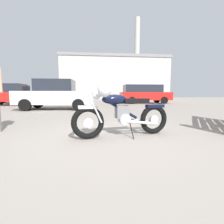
{
  "coord_description": "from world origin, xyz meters",
  "views": [
    {
      "loc": [
        -0.38,
        -3.25,
        0.86
      ],
      "look_at": [
        0.06,
        0.45,
        0.45
      ],
      "focal_mm": 25.75,
      "sensor_mm": 36.0,
      "label": 1
    }
  ],
  "objects_px": {
    "red_hatchback_near": "(10,93)",
    "white_estate_far": "(144,93)",
    "dark_sedan_left": "(11,95)",
    "pale_sedan_back": "(48,95)",
    "vintage_motorcycle": "(121,113)",
    "blue_hatchback_right": "(56,95)"
  },
  "relations": [
    {
      "from": "dark_sedan_left",
      "to": "white_estate_far",
      "type": "bearing_deg",
      "value": 9.01
    },
    {
      "from": "vintage_motorcycle",
      "to": "red_hatchback_near",
      "type": "distance_m",
      "value": 16.02
    },
    {
      "from": "vintage_motorcycle",
      "to": "white_estate_far",
      "type": "distance_m",
      "value": 12.47
    },
    {
      "from": "blue_hatchback_right",
      "to": "white_estate_far",
      "type": "bearing_deg",
      "value": 40.22
    },
    {
      "from": "vintage_motorcycle",
      "to": "white_estate_far",
      "type": "bearing_deg",
      "value": -120.59
    },
    {
      "from": "blue_hatchback_right",
      "to": "pale_sedan_back",
      "type": "bearing_deg",
      "value": 110.08
    },
    {
      "from": "vintage_motorcycle",
      "to": "blue_hatchback_right",
      "type": "relative_size",
      "value": 0.48
    },
    {
      "from": "red_hatchback_near",
      "to": "white_estate_far",
      "type": "distance_m",
      "value": 12.96
    },
    {
      "from": "dark_sedan_left",
      "to": "pale_sedan_back",
      "type": "distance_m",
      "value": 4.39
    },
    {
      "from": "dark_sedan_left",
      "to": "pale_sedan_back",
      "type": "height_order",
      "value": "same"
    },
    {
      "from": "pale_sedan_back",
      "to": "white_estate_far",
      "type": "bearing_deg",
      "value": -13.08
    },
    {
      "from": "vintage_motorcycle",
      "to": "blue_hatchback_right",
      "type": "bearing_deg",
      "value": -77.79
    },
    {
      "from": "dark_sedan_left",
      "to": "white_estate_far",
      "type": "height_order",
      "value": "white_estate_far"
    },
    {
      "from": "dark_sedan_left",
      "to": "blue_hatchback_right",
      "type": "relative_size",
      "value": 1.0
    },
    {
      "from": "vintage_motorcycle",
      "to": "dark_sedan_left",
      "type": "distance_m",
      "value": 12.49
    },
    {
      "from": "vintage_motorcycle",
      "to": "pale_sedan_back",
      "type": "relative_size",
      "value": 0.48
    },
    {
      "from": "dark_sedan_left",
      "to": "blue_hatchback_right",
      "type": "bearing_deg",
      "value": -40.73
    },
    {
      "from": "white_estate_far",
      "to": "blue_hatchback_right",
      "type": "height_order",
      "value": "white_estate_far"
    },
    {
      "from": "dark_sedan_left",
      "to": "pale_sedan_back",
      "type": "relative_size",
      "value": 1.0
    },
    {
      "from": "vintage_motorcycle",
      "to": "red_hatchback_near",
      "type": "bearing_deg",
      "value": -68.23
    },
    {
      "from": "dark_sedan_left",
      "to": "vintage_motorcycle",
      "type": "bearing_deg",
      "value": -53.84
    },
    {
      "from": "red_hatchback_near",
      "to": "blue_hatchback_right",
      "type": "distance_m",
      "value": 9.32
    }
  ]
}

